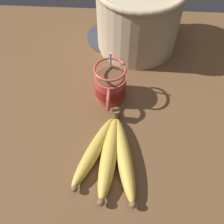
{
  "coord_description": "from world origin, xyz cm",
  "views": [
    {
      "loc": [
        38.77,
        5.71,
        56.99
      ],
      "look_at": [
        3.32,
        3.58,
        7.87
      ],
      "focal_mm": 40.0,
      "sensor_mm": 36.0,
      "label": 1
    }
  ],
  "objects_px": {
    "banana_bunch": "(111,155)",
    "small_plate": "(115,37)",
    "woven_basket": "(138,16)",
    "coffee_mug": "(110,86)"
  },
  "relations": [
    {
      "from": "banana_bunch",
      "to": "woven_basket",
      "type": "relative_size",
      "value": 0.91
    },
    {
      "from": "woven_basket",
      "to": "small_plate",
      "type": "bearing_deg",
      "value": -112.64
    },
    {
      "from": "small_plate",
      "to": "banana_bunch",
      "type": "bearing_deg",
      "value": 1.86
    },
    {
      "from": "woven_basket",
      "to": "small_plate",
      "type": "xyz_separation_m",
      "value": [
        -0.03,
        -0.07,
        -0.1
      ]
    },
    {
      "from": "banana_bunch",
      "to": "woven_basket",
      "type": "height_order",
      "value": "woven_basket"
    },
    {
      "from": "banana_bunch",
      "to": "small_plate",
      "type": "relative_size",
      "value": 1.28
    },
    {
      "from": "coffee_mug",
      "to": "small_plate",
      "type": "bearing_deg",
      "value": -179.61
    },
    {
      "from": "banana_bunch",
      "to": "small_plate",
      "type": "distance_m",
      "value": 0.45
    },
    {
      "from": "coffee_mug",
      "to": "woven_basket",
      "type": "xyz_separation_m",
      "value": [
        -0.23,
        0.07,
        0.06
      ]
    },
    {
      "from": "banana_bunch",
      "to": "small_plate",
      "type": "xyz_separation_m",
      "value": [
        -0.45,
        -0.01,
        -0.01
      ]
    }
  ]
}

